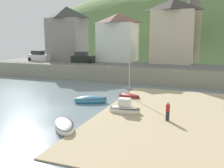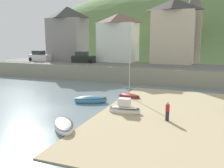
{
  "view_description": "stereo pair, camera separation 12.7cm",
  "coord_description": "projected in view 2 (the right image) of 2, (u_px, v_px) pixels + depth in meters",
  "views": [
    {
      "loc": [
        14.05,
        -20.11,
        7.04
      ],
      "look_at": [
        4.88,
        4.16,
        2.16
      ],
      "focal_mm": 40.66,
      "sensor_mm": 36.0,
      "label": 1
    },
    {
      "loc": [
        14.17,
        -20.07,
        7.04
      ],
      "look_at": [
        4.88,
        4.16,
        2.16
      ],
      "focal_mm": 40.66,
      "sensor_mm": 36.0,
      "label": 2
    }
  ],
  "objects": [
    {
      "name": "parked_car_near_slipway",
      "position": [
        40.0,
        57.0,
        48.88
      ],
      "size": [
        4.19,
        1.92,
        1.95
      ],
      "rotation": [
        0.0,
        0.0,
        -0.05
      ],
      "color": "silver",
      "rests_on": "ground"
    },
    {
      "name": "fishing_boat_green",
      "position": [
        124.0,
        109.0,
        23.43
      ],
      "size": [
        3.08,
        1.25,
        1.67
      ],
      "rotation": [
        0.0,
        0.0,
        0.02
      ],
      "color": "silver",
      "rests_on": "ground"
    },
    {
      "name": "church_with_spire",
      "position": [
        194.0,
        21.0,
        45.79
      ],
      "size": [
        3.0,
        3.0,
        14.18
      ],
      "color": "gray",
      "rests_on": "ground"
    },
    {
      "name": "dinghy_open_wooden",
      "position": [
        129.0,
        96.0,
        29.49
      ],
      "size": [
        3.07,
        2.02,
        5.09
      ],
      "rotation": [
        0.0,
        0.0,
        -0.31
      ],
      "color": "#A11D17",
      "rests_on": "ground"
    },
    {
      "name": "person_near_water",
      "position": [
        168.0,
        110.0,
        21.03
      ],
      "size": [
        0.34,
        0.34,
        1.62
      ],
      "color": "#282833",
      "rests_on": "ground"
    },
    {
      "name": "motorboat_with_cabin",
      "position": [
        91.0,
        100.0,
        27.3
      ],
      "size": [
        3.82,
        2.67,
        1.0
      ],
      "rotation": [
        0.0,
        0.0,
        0.41
      ],
      "color": "teal",
      "rests_on": "ground"
    },
    {
      "name": "quay_seawall",
      "position": [
        113.0,
        73.0,
        40.51
      ],
      "size": [
        48.0,
        9.4,
        2.4
      ],
      "color": "gray",
      "rests_on": "ground"
    },
    {
      "name": "sailboat_blue_trim",
      "position": [
        64.0,
        126.0,
        19.39
      ],
      "size": [
        3.24,
        3.54,
        0.96
      ],
      "rotation": [
        0.0,
        0.0,
        -0.89
      ],
      "color": "white",
      "rests_on": "ground"
    },
    {
      "name": "waterfront_building_left",
      "position": [
        68.0,
        33.0,
        50.87
      ],
      "size": [
        7.1,
        5.95,
        10.47
      ],
      "color": "gray",
      "rests_on": "ground"
    },
    {
      "name": "waterfront_building_centre",
      "position": [
        118.0,
        37.0,
        47.23
      ],
      "size": [
        6.93,
        5.92,
        8.81
      ],
      "color": "silver",
      "rests_on": "ground"
    },
    {
      "name": "parked_car_by_wall",
      "position": [
        83.0,
        58.0,
        45.57
      ],
      "size": [
        4.2,
        1.96,
        1.95
      ],
      "rotation": [
        0.0,
        0.0,
        0.06
      ],
      "color": "black",
      "rests_on": "ground"
    },
    {
      "name": "hillside_backdrop",
      "position": [
        178.0,
        32.0,
        71.92
      ],
      "size": [
        80.0,
        44.0,
        23.91
      ],
      "color": "#5F7E47",
      "rests_on": "ground"
    },
    {
      "name": "waterfront_building_right",
      "position": [
        173.0,
        31.0,
        43.52
      ],
      "size": [
        7.26,
        5.05,
        10.93
      ],
      "color": "beige",
      "rests_on": "ground"
    }
  ]
}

